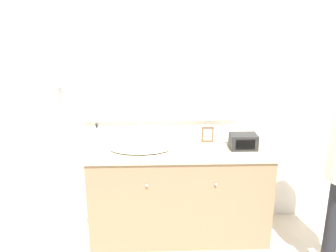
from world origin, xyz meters
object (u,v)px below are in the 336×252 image
soap_bottle (97,134)px  appliance_box (243,142)px  picture_frame (208,135)px  sink_basin (141,147)px

soap_bottle → appliance_box: bearing=-10.4°
appliance_box → picture_frame: (-0.28, 0.17, 0.01)m
sink_basin → appliance_box: bearing=-0.8°
soap_bottle → appliance_box: soap_bottle is taller
soap_bottle → appliance_box: (1.28, -0.24, -0.00)m
sink_basin → picture_frame: (0.59, 0.16, 0.05)m
picture_frame → soap_bottle: bearing=176.4°
appliance_box → sink_basin: bearing=179.2°
sink_basin → appliance_box: sink_basin is taller
sink_basin → soap_bottle: bearing=150.9°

